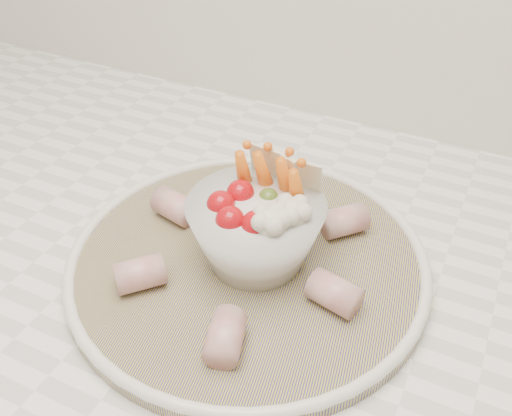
% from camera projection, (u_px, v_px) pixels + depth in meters
% --- Properties ---
extents(serving_platter, '(0.43, 0.43, 0.02)m').
position_uv_depth(serving_platter, '(248.00, 260.00, 0.60)').
color(serving_platter, navy).
rests_on(serving_platter, kitchen_counter).
extents(veggie_bowl, '(0.14, 0.14, 0.11)m').
position_uv_depth(veggie_bowl, '(257.00, 227.00, 0.57)').
color(veggie_bowl, silver).
rests_on(veggie_bowl, serving_platter).
extents(cured_meat_rolls, '(0.26, 0.28, 0.03)m').
position_uv_depth(cured_meat_rolls, '(248.00, 246.00, 0.58)').
color(cured_meat_rolls, '#B05051').
rests_on(cured_meat_rolls, serving_platter).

